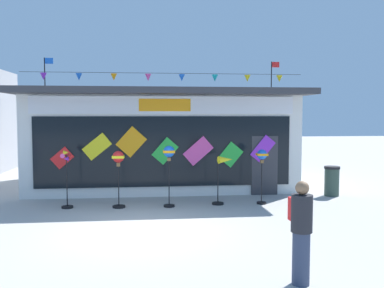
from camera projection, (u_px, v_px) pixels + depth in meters
ground_plane at (139, 229)px, 9.99m from camera, size 80.00×80.00×0.00m
kite_shop_building at (162, 138)px, 16.56m from camera, size 9.76×6.64×4.88m
wind_spinner_far_left at (67, 177)px, 12.19m from camera, size 0.33×0.33×1.69m
wind_spinner_left at (118, 165)px, 12.24m from camera, size 0.37×0.37×1.67m
wind_spinner_center_left at (169, 159)px, 12.33m from camera, size 0.34×0.34×1.81m
wind_spinner_center_right at (223, 170)px, 12.70m from camera, size 0.67×0.35×1.48m
wind_spinner_right at (262, 161)px, 12.75m from camera, size 0.31×0.31×1.67m
person_near_camera at (301, 230)px, 6.72m from camera, size 0.34×0.45×1.68m
trash_bin at (332, 181)px, 14.08m from camera, size 0.52×0.52×0.99m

